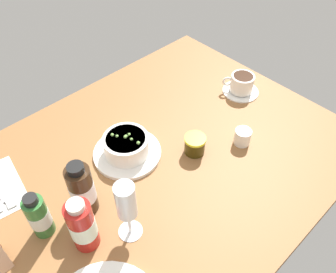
% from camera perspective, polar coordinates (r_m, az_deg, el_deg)
% --- Properties ---
extents(ground_plane, '(1.10, 0.84, 0.03)m').
position_cam_1_polar(ground_plane, '(1.00, -1.79, -4.36)').
color(ground_plane, brown).
extents(porridge_bowl, '(0.20, 0.20, 0.07)m').
position_cam_1_polar(porridge_bowl, '(0.98, -6.86, -1.69)').
color(porridge_bowl, white).
rests_on(porridge_bowl, ground_plane).
extents(coffee_cup, '(0.12, 0.12, 0.07)m').
position_cam_1_polar(coffee_cup, '(1.21, 12.04, 8.41)').
color(coffee_cup, white).
rests_on(coffee_cup, ground_plane).
extents(creamer_jug, '(0.05, 0.06, 0.05)m').
position_cam_1_polar(creamer_jug, '(1.04, 12.17, 0.01)').
color(creamer_jug, white).
rests_on(creamer_jug, ground_plane).
extents(wine_glass, '(0.06, 0.06, 0.18)m').
position_cam_1_polar(wine_glass, '(0.76, -6.91, -10.97)').
color(wine_glass, white).
rests_on(wine_glass, ground_plane).
extents(jam_jar, '(0.06, 0.06, 0.06)m').
position_cam_1_polar(jam_jar, '(0.99, 4.45, -1.35)').
color(jam_jar, '#382D0A').
rests_on(jam_jar, ground_plane).
extents(sauce_bottle_green, '(0.05, 0.05, 0.14)m').
position_cam_1_polar(sauce_bottle_green, '(0.86, -20.58, -12.22)').
color(sauce_bottle_green, '#337233').
rests_on(sauce_bottle_green, ground_plane).
extents(sauce_bottle_red, '(0.06, 0.06, 0.16)m').
position_cam_1_polar(sauce_bottle_red, '(0.81, -13.96, -14.07)').
color(sauce_bottle_red, '#B21E19').
rests_on(sauce_bottle_red, ground_plane).
extents(sauce_bottle_brown, '(0.06, 0.06, 0.16)m').
position_cam_1_polar(sauce_bottle_brown, '(0.86, -14.02, -8.50)').
color(sauce_bottle_brown, '#382314').
rests_on(sauce_bottle_brown, ground_plane).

